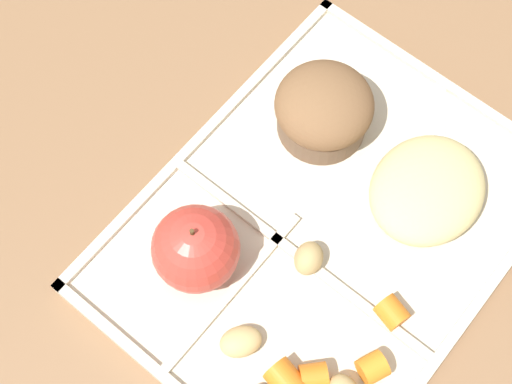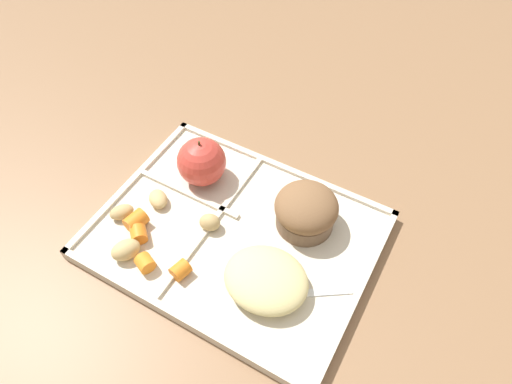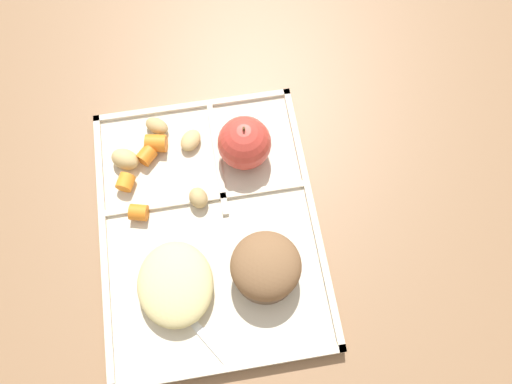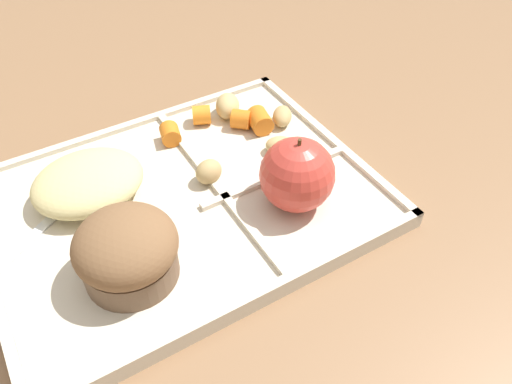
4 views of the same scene
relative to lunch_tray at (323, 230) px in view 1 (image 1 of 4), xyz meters
The scene contains 14 objects.
ground 0.01m from the lunch_tray, ahead, with size 6.00×6.00×0.00m, color #846042.
lunch_tray is the anchor object (origin of this frame).
green_apple 0.12m from the lunch_tray, 145.94° to the left, with size 0.07×0.07×0.08m.
bran_muffin 0.11m from the lunch_tray, 39.05° to the left, with size 0.09×0.09×0.06m.
carrot_slice_tilted 0.14m from the lunch_tray, 155.40° to the right, with size 0.02×0.02×0.03m, color orange.
carrot_slice_back 0.13m from the lunch_tray, 125.31° to the right, with size 0.02×0.02×0.02m, color orange.
carrot_slice_edge 0.13m from the lunch_tray, 146.40° to the right, with size 0.02×0.02×0.02m, color orange.
carrot_slice_near_corner 0.10m from the lunch_tray, 106.89° to the right, with size 0.02×0.02×0.02m, color orange.
potato_chunk_small 0.13m from the lunch_tray, behind, with size 0.03×0.03×0.02m, color tan.
potato_chunk_wedge 0.04m from the lunch_tray, 165.43° to the right, with size 0.03×0.02×0.03m, color tan.
egg_noodle_pile 0.10m from the lunch_tray, 33.10° to the right, with size 0.11×0.09×0.04m, color #D6C684.
meatball_back 0.08m from the lunch_tray, 41.41° to the right, with size 0.03×0.03×0.03m, color brown.
meatball_side 0.09m from the lunch_tray, 32.53° to the right, with size 0.04×0.04×0.04m, color brown.
plastic_fork 0.12m from the lunch_tray, 21.40° to the right, with size 0.14×0.10×0.00m.
Camera 1 is at (-0.22, -0.10, 0.64)m, focal length 54.24 mm.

